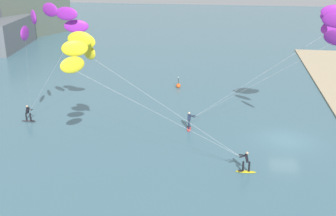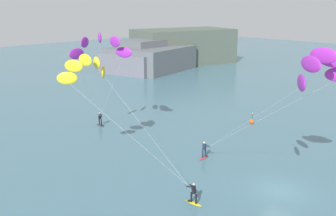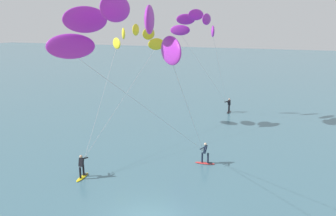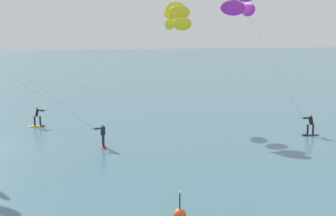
{
  "view_description": "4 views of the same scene",
  "coord_description": "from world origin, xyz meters",
  "px_view_note": "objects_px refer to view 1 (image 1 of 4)",
  "views": [
    {
      "loc": [
        -33.42,
        4.78,
        14.63
      ],
      "look_at": [
        -0.34,
        10.47,
        2.48
      ],
      "focal_mm": 43.0,
      "sensor_mm": 36.0,
      "label": 1
    },
    {
      "loc": [
        -26.77,
        -13.74,
        14.58
      ],
      "look_at": [
        -0.28,
        12.27,
        4.61
      ],
      "focal_mm": 42.22,
      "sensor_mm": 36.0,
      "label": 2
    },
    {
      "loc": [
        6.45,
        -15.44,
        10.65
      ],
      "look_at": [
        -3.38,
        13.03,
        2.96
      ],
      "focal_mm": 37.22,
      "sensor_mm": 36.0,
      "label": 3
    },
    {
      "loc": [
        32.58,
        7.94,
        8.48
      ],
      "look_at": [
        -1.86,
        13.77,
        2.07
      ],
      "focal_mm": 49.81,
      "sensor_mm": 36.0,
      "label": 4
    }
  ],
  "objects_px": {
    "kitesurfer_nearshore": "(328,27)",
    "kitesurfer_mid_water": "(88,54)",
    "marker_buoy": "(178,85)",
    "kitesurfer_far_out": "(50,24)"
  },
  "relations": [
    {
      "from": "kitesurfer_nearshore",
      "to": "marker_buoy",
      "type": "distance_m",
      "value": 21.92
    },
    {
      "from": "kitesurfer_nearshore",
      "to": "kitesurfer_mid_water",
      "type": "bearing_deg",
      "value": 112.91
    },
    {
      "from": "kitesurfer_mid_water",
      "to": "marker_buoy",
      "type": "xyz_separation_m",
      "value": [
        21.29,
        -3.27,
        -8.38
      ]
    },
    {
      "from": "kitesurfer_mid_water",
      "to": "marker_buoy",
      "type": "distance_m",
      "value": 23.11
    },
    {
      "from": "kitesurfer_far_out",
      "to": "marker_buoy",
      "type": "xyz_separation_m",
      "value": [
        16.51,
        -8.18,
        -9.67
      ]
    },
    {
      "from": "kitesurfer_nearshore",
      "to": "marker_buoy",
      "type": "height_order",
      "value": "kitesurfer_nearshore"
    },
    {
      "from": "kitesurfer_nearshore",
      "to": "kitesurfer_mid_water",
      "type": "relative_size",
      "value": 0.94
    },
    {
      "from": "kitesurfer_nearshore",
      "to": "kitesurfer_mid_water",
      "type": "height_order",
      "value": "kitesurfer_nearshore"
    },
    {
      "from": "kitesurfer_mid_water",
      "to": "marker_buoy",
      "type": "relative_size",
      "value": 9.82
    },
    {
      "from": "kitesurfer_nearshore",
      "to": "marker_buoy",
      "type": "relative_size",
      "value": 9.22
    }
  ]
}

